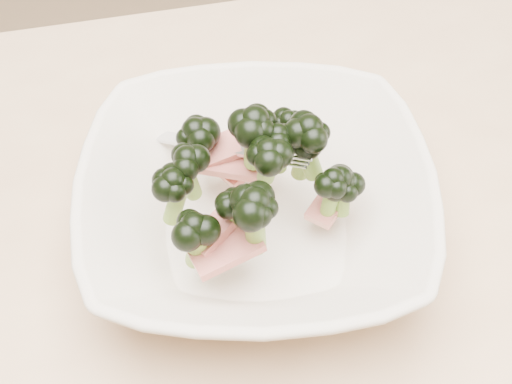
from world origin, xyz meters
TOP-DOWN VIEW (x-y plane):
  - dining_table at (0.00, 0.00)m, footprint 1.20×0.80m
  - broccoli_dish at (0.10, 0.06)m, footprint 0.34×0.34m

SIDE VIEW (x-z plane):
  - dining_table at x=0.00m, z-range 0.28..1.03m
  - broccoli_dish at x=0.10m, z-range 0.73..0.85m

